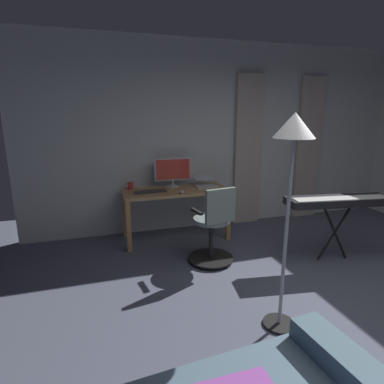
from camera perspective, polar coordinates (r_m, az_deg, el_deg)
The scene contains 13 objects.
ground_plane at distance 3.23m, azimuth 26.76°, elevation -21.51°, with size 8.00×8.00×0.00m, color #4E5264.
back_room_partition at distance 5.11m, azimuth 5.73°, elevation 9.82°, with size 6.16×0.10×2.83m, color silver.
curtain_left_panel at distance 5.80m, azimuth 20.18°, elevation 7.24°, with size 0.44×0.06×2.37m, color #B9ADA0.
curtain_right_panel at distance 5.19m, azimuth 10.04°, elevation 7.17°, with size 0.45×0.06×2.37m, color #B9ADA0.
desk at distance 4.53m, azimuth -2.97°, elevation -0.77°, with size 1.49×0.62×0.73m.
office_chair at distance 3.82m, azimuth 3.92°, elevation -6.40°, with size 0.56×0.56×0.97m.
computer_monitor at distance 4.64m, azimuth -3.48°, elevation 3.90°, with size 0.54×0.18×0.43m.
computer_keyboard at distance 4.38m, azimuth -7.48°, elevation 0.10°, with size 0.43×0.12×0.02m, color #333338.
laptop at distance 4.68m, azimuth 2.37°, elevation 1.64°, with size 0.31×0.32×0.15m.
computer_mouse at distance 4.30m, azimuth -1.86°, elevation 0.04°, with size 0.06×0.10×0.04m, color #B7BCC1.
mug_tea at distance 4.58m, azimuth -11.03°, elevation 1.10°, with size 0.12×0.08×0.10m.
piano_keyboard at distance 4.21m, azimuth 24.84°, elevation -1.62°, with size 1.31×0.50×0.82m.
floor_lamp at distance 2.53m, azimuth 17.62°, elevation 6.80°, with size 0.32×0.32×1.81m.
Camera 1 is at (1.97, 1.81, 1.81)m, focal length 29.64 mm.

